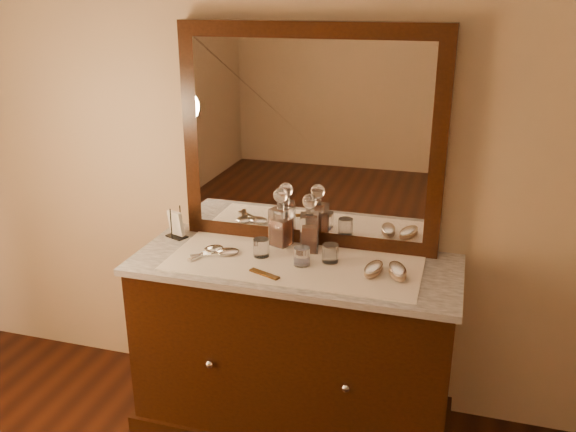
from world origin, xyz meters
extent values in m
plane|color=tan|center=(0.00, 2.25, 1.40)|extent=(4.50, 4.50, 0.00)
cube|color=black|center=(0.00, 1.96, 0.41)|extent=(1.40, 0.55, 0.82)
cube|color=black|center=(0.00, 1.96, 0.04)|extent=(1.46, 0.59, 0.08)
sphere|color=silver|center=(-0.30, 1.67, 0.45)|extent=(0.04, 0.04, 0.04)
sphere|color=silver|center=(0.30, 1.67, 0.45)|extent=(0.04, 0.04, 0.04)
cube|color=white|center=(0.00, 1.96, 0.83)|extent=(1.44, 0.59, 0.03)
cube|color=black|center=(0.00, 2.20, 1.35)|extent=(1.20, 0.08, 1.00)
cube|color=white|center=(0.00, 2.17, 1.35)|extent=(1.06, 0.01, 0.86)
cube|color=white|center=(0.00, 1.94, 0.85)|extent=(1.10, 0.45, 0.00)
cylinder|color=silver|center=(0.03, 1.95, 0.86)|extent=(0.09, 0.09, 0.01)
cube|color=brown|center=(-0.08, 1.79, 0.86)|extent=(0.15, 0.08, 0.01)
cube|color=black|center=(-0.63, 2.07, 0.85)|extent=(0.12, 0.09, 0.01)
cylinder|color=black|center=(-0.64, 2.04, 0.93)|extent=(0.01, 0.01, 0.15)
cylinder|color=black|center=(-0.61, 2.10, 0.93)|extent=(0.01, 0.01, 0.15)
cube|color=white|center=(-0.63, 2.07, 0.92)|extent=(0.09, 0.06, 0.12)
cube|color=#983A16|center=(-0.11, 2.12, 0.92)|extent=(0.09, 0.09, 0.12)
cube|color=white|center=(-0.11, 2.12, 0.94)|extent=(0.11, 0.11, 0.18)
cylinder|color=white|center=(-0.11, 2.12, 1.05)|extent=(0.05, 0.05, 0.03)
sphere|color=white|center=(-0.11, 2.12, 1.10)|extent=(0.09, 0.09, 0.07)
cube|color=#983A16|center=(0.03, 2.08, 0.92)|extent=(0.08, 0.08, 0.12)
cube|color=white|center=(0.03, 2.08, 0.94)|extent=(0.10, 0.10, 0.17)
cylinder|color=white|center=(0.03, 2.08, 1.04)|extent=(0.04, 0.04, 0.03)
sphere|color=white|center=(0.03, 2.08, 1.09)|extent=(0.08, 0.08, 0.07)
ellipsoid|color=#9D7C60|center=(0.35, 1.93, 0.87)|extent=(0.09, 0.16, 0.02)
ellipsoid|color=silver|center=(0.35, 1.93, 0.88)|extent=(0.09, 0.16, 0.02)
ellipsoid|color=#9D7C60|center=(0.45, 1.93, 0.87)|extent=(0.11, 0.17, 0.02)
ellipsoid|color=silver|center=(0.45, 1.93, 0.89)|extent=(0.11, 0.17, 0.02)
ellipsoid|color=silver|center=(-0.39, 1.96, 0.86)|extent=(0.11, 0.12, 0.02)
cube|color=silver|center=(-0.42, 1.88, 0.86)|extent=(0.06, 0.13, 0.01)
ellipsoid|color=silver|center=(-0.31, 1.95, 0.86)|extent=(0.14, 0.13, 0.02)
cube|color=silver|center=(-0.39, 1.89, 0.86)|extent=(0.13, 0.10, 0.01)
cylinder|color=white|center=(0.04, 1.93, 0.89)|extent=(0.07, 0.07, 0.08)
cylinder|color=white|center=(-0.16, 1.97, 0.89)|extent=(0.07, 0.07, 0.08)
cylinder|color=white|center=(0.15, 1.99, 0.89)|extent=(0.07, 0.07, 0.08)
camera|label=1|loc=(0.66, -0.38, 1.96)|focal=37.82mm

